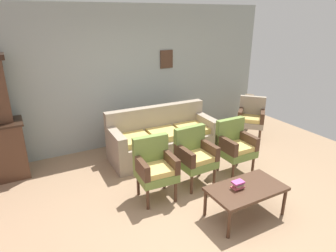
{
  "coord_description": "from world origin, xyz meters",
  "views": [
    {
      "loc": [
        -1.98,
        -2.77,
        2.5
      ],
      "look_at": [
        0.1,
        1.06,
        0.85
      ],
      "focal_mm": 31.58,
      "sensor_mm": 36.0,
      "label": 1
    }
  ],
  "objects_px": {
    "armchair_near_couch_end": "(235,144)",
    "wingback_chair_by_fireplace": "(251,117)",
    "armchair_near_cabinet": "(155,166)",
    "armchair_by_doorway": "(195,154)",
    "coffee_table": "(246,190)",
    "book_stack_on_table": "(238,185)",
    "floral_couch": "(163,139)",
    "floor_vase_by_wall": "(248,111)"
  },
  "relations": [
    {
      "from": "armchair_near_cabinet",
      "to": "floor_vase_by_wall",
      "type": "distance_m",
      "value": 3.6
    },
    {
      "from": "armchair_by_doorway",
      "to": "floor_vase_by_wall",
      "type": "distance_m",
      "value": 2.96
    },
    {
      "from": "armchair_near_cabinet",
      "to": "book_stack_on_table",
      "type": "xyz_separation_m",
      "value": [
        0.73,
        -0.91,
        -0.03
      ]
    },
    {
      "from": "wingback_chair_by_fireplace",
      "to": "armchair_near_cabinet",
      "type": "bearing_deg",
      "value": -160.5
    },
    {
      "from": "floral_couch",
      "to": "armchair_near_cabinet",
      "type": "relative_size",
      "value": 2.21
    },
    {
      "from": "armchair_near_cabinet",
      "to": "armchair_by_doorway",
      "type": "xyz_separation_m",
      "value": [
        0.7,
        0.05,
        0.0
      ]
    },
    {
      "from": "floral_couch",
      "to": "floor_vase_by_wall",
      "type": "height_order",
      "value": "floral_couch"
    },
    {
      "from": "armchair_by_doorway",
      "to": "wingback_chair_by_fireplace",
      "type": "relative_size",
      "value": 1.0
    },
    {
      "from": "armchair_near_couch_end",
      "to": "wingback_chair_by_fireplace",
      "type": "relative_size",
      "value": 1.0
    },
    {
      "from": "armchair_by_doorway",
      "to": "book_stack_on_table",
      "type": "bearing_deg",
      "value": -88.13
    },
    {
      "from": "armchair_near_cabinet",
      "to": "floor_vase_by_wall",
      "type": "bearing_deg",
      "value": 26.18
    },
    {
      "from": "floral_couch",
      "to": "floor_vase_by_wall",
      "type": "relative_size",
      "value": 2.62
    },
    {
      "from": "book_stack_on_table",
      "to": "armchair_by_doorway",
      "type": "bearing_deg",
      "value": 91.87
    },
    {
      "from": "wingback_chair_by_fireplace",
      "to": "book_stack_on_table",
      "type": "relative_size",
      "value": 5.65
    },
    {
      "from": "floral_couch",
      "to": "book_stack_on_table",
      "type": "height_order",
      "value": "floral_couch"
    },
    {
      "from": "floral_couch",
      "to": "coffee_table",
      "type": "bearing_deg",
      "value": -86.66
    },
    {
      "from": "armchair_near_cabinet",
      "to": "wingback_chair_by_fireplace",
      "type": "relative_size",
      "value": 1.0
    },
    {
      "from": "armchair_near_couch_end",
      "to": "floor_vase_by_wall",
      "type": "xyz_separation_m",
      "value": [
        1.75,
        1.56,
        -0.12
      ]
    },
    {
      "from": "floral_couch",
      "to": "armchair_near_couch_end",
      "type": "distance_m",
      "value": 1.36
    },
    {
      "from": "floral_couch",
      "to": "wingback_chair_by_fireplace",
      "type": "relative_size",
      "value": 2.21
    },
    {
      "from": "armchair_near_cabinet",
      "to": "armchair_near_couch_end",
      "type": "relative_size",
      "value": 1.0
    },
    {
      "from": "coffee_table",
      "to": "book_stack_on_table",
      "type": "bearing_deg",
      "value": 160.5
    },
    {
      "from": "armchair_by_doorway",
      "to": "armchair_near_cabinet",
      "type": "bearing_deg",
      "value": -176.31
    },
    {
      "from": "book_stack_on_table",
      "to": "floor_vase_by_wall",
      "type": "distance_m",
      "value": 3.53
    },
    {
      "from": "wingback_chair_by_fireplace",
      "to": "floor_vase_by_wall",
      "type": "bearing_deg",
      "value": 50.77
    },
    {
      "from": "armchair_by_doorway",
      "to": "book_stack_on_table",
      "type": "height_order",
      "value": "armchair_by_doorway"
    },
    {
      "from": "floral_couch",
      "to": "armchair_by_doorway",
      "type": "xyz_separation_m",
      "value": [
        -0.02,
        -1.1,
        0.17
      ]
    },
    {
      "from": "floor_vase_by_wall",
      "to": "coffee_table",
      "type": "bearing_deg",
      "value": -133.28
    },
    {
      "from": "floral_couch",
      "to": "floor_vase_by_wall",
      "type": "bearing_deg",
      "value": 10.08
    },
    {
      "from": "armchair_by_doorway",
      "to": "armchair_near_couch_end",
      "type": "height_order",
      "value": "same"
    },
    {
      "from": "wingback_chair_by_fireplace",
      "to": "floor_vase_by_wall",
      "type": "height_order",
      "value": "wingback_chair_by_fireplace"
    },
    {
      "from": "wingback_chair_by_fireplace",
      "to": "coffee_table",
      "type": "xyz_separation_m",
      "value": [
        -1.88,
        -1.91,
        -0.12
      ]
    },
    {
      "from": "coffee_table",
      "to": "floor_vase_by_wall",
      "type": "xyz_separation_m",
      "value": [
        2.39,
        2.54,
        0.0
      ]
    },
    {
      "from": "wingback_chair_by_fireplace",
      "to": "book_stack_on_table",
      "type": "height_order",
      "value": "wingback_chair_by_fireplace"
    },
    {
      "from": "floral_couch",
      "to": "armchair_near_couch_end",
      "type": "bearing_deg",
      "value": -55.57
    },
    {
      "from": "wingback_chair_by_fireplace",
      "to": "floor_vase_by_wall",
      "type": "relative_size",
      "value": 1.18
    },
    {
      "from": "floral_couch",
      "to": "book_stack_on_table",
      "type": "relative_size",
      "value": 12.49
    },
    {
      "from": "wingback_chair_by_fireplace",
      "to": "coffee_table",
      "type": "distance_m",
      "value": 2.68
    },
    {
      "from": "floral_couch",
      "to": "armchair_by_doorway",
      "type": "bearing_deg",
      "value": -90.92
    },
    {
      "from": "book_stack_on_table",
      "to": "coffee_table",
      "type": "bearing_deg",
      "value": -19.5
    },
    {
      "from": "book_stack_on_table",
      "to": "armchair_near_cabinet",
      "type": "bearing_deg",
      "value": 128.84
    },
    {
      "from": "armchair_near_couch_end",
      "to": "coffee_table",
      "type": "distance_m",
      "value": 1.18
    }
  ]
}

